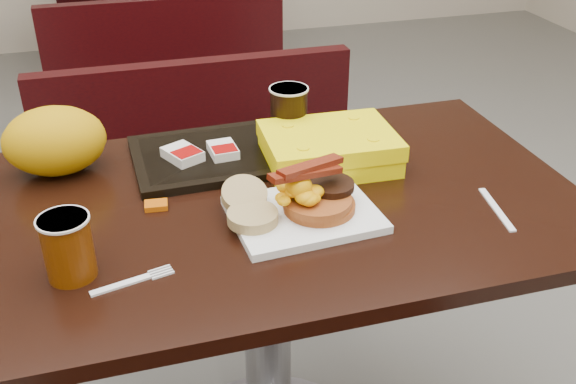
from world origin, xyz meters
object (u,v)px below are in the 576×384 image
object	(u,v)px
table_near	(268,348)
coffee_cup_near	(68,248)
tray	(221,154)
fork	(121,285)
bench_near_n	(211,197)
coffee_cup_far	(289,112)
table_far	(148,24)
hashbrown_sleeve_right	(223,150)
platter	(304,215)
hashbrown_sleeve_left	(183,154)
paper_bag	(55,141)
bench_far_s	(164,68)
knife	(497,209)
clamshell	(329,148)
pancake_stack	(319,202)

from	to	relation	value
table_near	coffee_cup_near	size ratio (longest dim) A/B	11.28
table_near	tray	bearing A→B (deg)	103.08
fork	bench_near_n	bearing A→B (deg)	58.87
tray	coffee_cup_far	world-z (taller)	coffee_cup_far
bench_near_n	table_far	size ratio (longest dim) A/B	0.83
bench_near_n	coffee_cup_near	distance (m)	1.01
hashbrown_sleeve_right	tray	bearing A→B (deg)	88.00
table_far	coffee_cup_near	bearing A→B (deg)	-97.25
platter	hashbrown_sleeve_right	distance (m)	0.28
table_near	fork	world-z (taller)	fork
hashbrown_sleeve_left	paper_bag	distance (m)	0.25
table_near	coffee_cup_far	world-z (taller)	coffee_cup_far
tray	paper_bag	distance (m)	0.33
hashbrown_sleeve_right	bench_far_s	bearing A→B (deg)	84.94
knife	hashbrown_sleeve_right	world-z (taller)	hashbrown_sleeve_right
fork	paper_bag	xyz separation A→B (m)	(-0.09, 0.41, 0.07)
table_far	bench_far_s	size ratio (longest dim) A/B	1.20
coffee_cup_near	tray	bearing A→B (deg)	47.89
bench_near_n	platter	xyz separation A→B (m)	(0.05, -0.78, 0.40)
tray	clamshell	size ratio (longest dim) A/B	1.38
hashbrown_sleeve_left	coffee_cup_far	world-z (taller)	coffee_cup_far
fork	pancake_stack	bearing A→B (deg)	3.14
table_far	hashbrown_sleeve_left	xyz separation A→B (m)	(-0.13, -2.42, 0.40)
pancake_stack	knife	bearing A→B (deg)	-12.37
paper_bag	coffee_cup_far	bearing A→B (deg)	0.65
hashbrown_sleeve_right	fork	bearing A→B (deg)	-126.12
hashbrown_sleeve_left	hashbrown_sleeve_right	bearing A→B (deg)	-27.46
table_near	knife	bearing A→B (deg)	-20.74
bench_far_s	clamshell	distance (m)	1.85
bench_far_s	clamshell	size ratio (longest dim) A/B	3.79
platter	coffee_cup_far	distance (m)	0.32
table_far	hashbrown_sleeve_left	world-z (taller)	hashbrown_sleeve_left
coffee_cup_far	pancake_stack	bearing A→B (deg)	-95.93
bench_near_n	pancake_stack	distance (m)	0.89
table_near	fork	bearing A→B (deg)	-145.66
table_far	tray	size ratio (longest dim) A/B	3.29
hashbrown_sleeve_left	clamshell	bearing A→B (deg)	-39.98
paper_bag	clamshell	bearing A→B (deg)	-12.41
clamshell	coffee_cup_near	bearing A→B (deg)	-151.98
clamshell	paper_bag	bearing A→B (deg)	169.79
table_far	tray	bearing A→B (deg)	-91.07
coffee_cup_far	tray	bearing A→B (deg)	-167.48
pancake_stack	hashbrown_sleeve_right	xyz separation A→B (m)	(-0.12, 0.26, -0.00)
tray	hashbrown_sleeve_left	size ratio (longest dim) A/B	4.61
fork	clamshell	xyz separation A→B (m)	(0.44, 0.30, 0.03)
table_near	knife	distance (m)	0.57
paper_bag	coffee_cup_near	bearing A→B (deg)	-86.42
hashbrown_sleeve_right	table_near	bearing A→B (deg)	-79.39
bench_far_s	hashbrown_sleeve_left	xyz separation A→B (m)	(-0.13, -1.72, 0.42)
coffee_cup_near	hashbrown_sleeve_right	distance (m)	0.44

